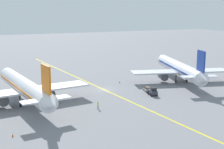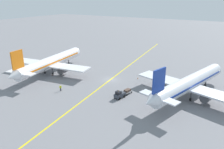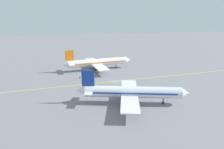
{
  "view_description": "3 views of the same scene",
  "coord_description": "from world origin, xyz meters",
  "px_view_note": "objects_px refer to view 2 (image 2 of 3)",
  "views": [
    {
      "loc": [
        -30.91,
        -71.21,
        19.96
      ],
      "look_at": [
        2.72,
        0.79,
        3.57
      ],
      "focal_mm": 50.0,
      "sensor_mm": 36.0,
      "label": 1
    },
    {
      "loc": [
        31.83,
        -54.2,
        24.15
      ],
      "look_at": [
        3.82,
        -5.62,
        4.14
      ],
      "focal_mm": 35.0,
      "sensor_mm": 36.0,
      "label": 2
    },
    {
      "loc": [
        84.36,
        -20.95,
        27.97
      ],
      "look_at": [
        2.7,
        -2.05,
        3.85
      ],
      "focal_mm": 35.0,
      "sensor_mm": 36.0,
      "label": 3
    }
  ],
  "objects_px": {
    "baggage_tug_dark": "(119,95)",
    "ground_crew_worker": "(60,88)",
    "traffic_cone_near_nose": "(138,78)",
    "airplane_at_gate": "(51,62)",
    "baggage_cart_trailing": "(127,91)",
    "airplane_adjacent_stand": "(189,83)"
  },
  "relations": [
    {
      "from": "airplane_adjacent_stand",
      "to": "traffic_cone_near_nose",
      "type": "distance_m",
      "value": 17.51
    },
    {
      "from": "traffic_cone_near_nose",
      "to": "baggage_cart_trailing",
      "type": "bearing_deg",
      "value": -79.96
    },
    {
      "from": "ground_crew_worker",
      "to": "traffic_cone_near_nose",
      "type": "relative_size",
      "value": 3.05
    },
    {
      "from": "traffic_cone_near_nose",
      "to": "airplane_at_gate",
      "type": "bearing_deg",
      "value": -161.48
    },
    {
      "from": "airplane_adjacent_stand",
      "to": "baggage_tug_dark",
      "type": "bearing_deg",
      "value": -147.83
    },
    {
      "from": "baggage_tug_dark",
      "to": "traffic_cone_near_nose",
      "type": "relative_size",
      "value": 5.87
    },
    {
      "from": "airplane_at_gate",
      "to": "airplane_adjacent_stand",
      "type": "xyz_separation_m",
      "value": [
        43.66,
        3.65,
        0.0
      ]
    },
    {
      "from": "airplane_at_gate",
      "to": "ground_crew_worker",
      "type": "distance_m",
      "value": 16.49
    },
    {
      "from": "airplane_at_gate",
      "to": "ground_crew_worker",
      "type": "height_order",
      "value": "airplane_at_gate"
    },
    {
      "from": "airplane_adjacent_stand",
      "to": "baggage_tug_dark",
      "type": "relative_size",
      "value": 10.81
    },
    {
      "from": "baggage_cart_trailing",
      "to": "airplane_adjacent_stand",
      "type": "bearing_deg",
      "value": 23.18
    },
    {
      "from": "ground_crew_worker",
      "to": "traffic_cone_near_nose",
      "type": "height_order",
      "value": "ground_crew_worker"
    },
    {
      "from": "baggage_cart_trailing",
      "to": "ground_crew_worker",
      "type": "distance_m",
      "value": 18.09
    },
    {
      "from": "baggage_tug_dark",
      "to": "ground_crew_worker",
      "type": "height_order",
      "value": "baggage_tug_dark"
    },
    {
      "from": "baggage_tug_dark",
      "to": "baggage_cart_trailing",
      "type": "bearing_deg",
      "value": 79.22
    },
    {
      "from": "baggage_tug_dark",
      "to": "ground_crew_worker",
      "type": "distance_m",
      "value": 16.43
    },
    {
      "from": "airplane_adjacent_stand",
      "to": "baggage_cart_trailing",
      "type": "xyz_separation_m",
      "value": [
        -14.2,
        -6.08,
        -2.95
      ]
    },
    {
      "from": "airplane_at_gate",
      "to": "baggage_cart_trailing",
      "type": "distance_m",
      "value": 29.71
    },
    {
      "from": "airplane_adjacent_stand",
      "to": "baggage_cart_trailing",
      "type": "relative_size",
      "value": 12.39
    },
    {
      "from": "airplane_adjacent_stand",
      "to": "airplane_at_gate",
      "type": "bearing_deg",
      "value": -175.22
    },
    {
      "from": "baggage_tug_dark",
      "to": "baggage_cart_trailing",
      "type": "distance_m",
      "value": 3.3
    },
    {
      "from": "ground_crew_worker",
      "to": "traffic_cone_near_nose",
      "type": "distance_m",
      "value": 23.88
    }
  ]
}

